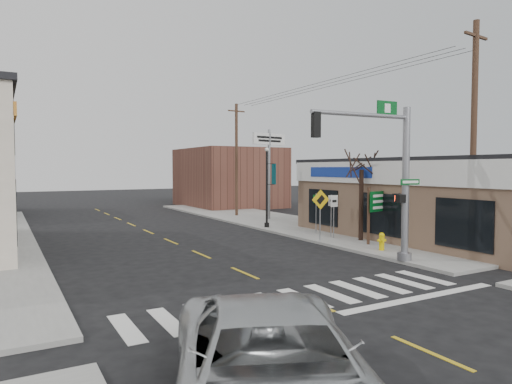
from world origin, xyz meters
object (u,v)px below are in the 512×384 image
fire_hydrant (382,241)px  guide_sign (379,207)px  lamp_post (268,181)px  utility_pole_near (474,136)px  traffic_signal_pole (392,167)px  bare_tree (362,157)px  utility_pole_far (236,158)px  dance_center_sign (269,151)px  suv (272,373)px

fire_hydrant → guide_sign: bearing=49.7°
lamp_post → utility_pole_near: bearing=-86.9°
traffic_signal_pole → utility_pole_near: (4.02, -0.52, 1.28)m
bare_tree → fire_hydrant: bearing=-113.8°
lamp_post → utility_pole_far: (1.48, 7.10, 1.51)m
utility_pole_near → traffic_signal_pole: bearing=165.6°
traffic_signal_pole → bare_tree: 5.34m
guide_sign → dance_center_sign: 11.92m
traffic_signal_pole → fire_hydrant: (1.53, 2.03, -3.21)m
lamp_post → bare_tree: (1.47, -6.61, 1.33)m
traffic_signal_pole → utility_pole_far: 18.53m
lamp_post → utility_pole_far: utility_pole_far is taller
suv → lamp_post: (10.87, 18.40, 2.09)m
utility_pole_near → utility_pole_far: 18.90m
lamp_post → bare_tree: bare_tree is taller
traffic_signal_pole → dance_center_sign: 15.40m
lamp_post → dance_center_sign: bearing=47.6°
guide_sign → dance_center_sign: bearing=73.0°
traffic_signal_pole → dance_center_sign: (3.52, 14.95, 1.15)m
utility_pole_near → utility_pole_far: bearing=87.0°
guide_sign → utility_pole_near: 5.23m
lamp_post → guide_sign: bearing=-89.3°
suv → fire_hydrant: suv is taller
guide_sign → bare_tree: bare_tree is taller
traffic_signal_pole → bare_tree: traffic_signal_pole is taller
traffic_signal_pole → utility_pole_near: 4.25m
dance_center_sign → utility_pole_near: (0.50, -15.47, 0.13)m
bare_tree → utility_pole_near: 5.36m
fire_hydrant → suv: bearing=-140.6°
guide_sign → utility_pole_near: (1.30, -3.96, 3.16)m
fire_hydrant → utility_pole_far: size_ratio=0.09×
fire_hydrant → utility_pole_near: (2.50, -2.55, 4.48)m
guide_sign → lamp_post: 7.99m
suv → lamp_post: 21.48m
dance_center_sign → bare_tree: bearing=-107.6°
suv → guide_sign: guide_sign is taller
suv → fire_hydrant: (11.21, 9.21, -0.30)m
traffic_signal_pole → utility_pole_far: bearing=85.0°
traffic_signal_pole → guide_sign: traffic_signal_pole is taller
traffic_signal_pole → bare_tree: bearing=63.3°
lamp_post → utility_pole_far: bearing=67.8°
traffic_signal_pole → guide_sign: bearing=55.0°
guide_sign → dance_center_sign: dance_center_sign is taller
guide_sign → lamp_post: bearing=88.1°
suv → bare_tree: bare_tree is taller
dance_center_sign → bare_tree: size_ratio=1.19×
bare_tree → lamp_post: bearing=102.5°
dance_center_sign → utility_pole_near: bearing=-100.9°
fire_hydrant → traffic_signal_pole: bearing=-126.9°
fire_hydrant → utility_pole_near: bearing=-45.6°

